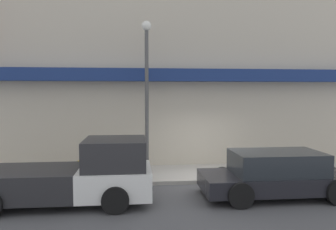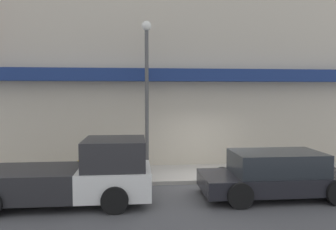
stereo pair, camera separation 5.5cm
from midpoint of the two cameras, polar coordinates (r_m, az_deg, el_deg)
name	(u,v)px [view 2 (the right image)]	position (r m, az deg, el deg)	size (l,w,h in m)	color
ground_plane	(211,184)	(11.64, 7.59, -11.83)	(80.00, 80.00, 0.00)	#4C4C4F
sidewalk	(203,173)	(12.83, 6.28, -10.04)	(36.00, 2.56, 0.13)	#ADA89E
building	(192,41)	(15.36, 4.22, 12.81)	(19.80, 3.80, 11.10)	#BCB29E
pickup_truck	(74,175)	(9.81, -15.92, -10.08)	(5.07, 2.14, 1.83)	white
parked_car	(276,174)	(10.56, 18.48, -9.80)	(4.54, 2.02, 1.38)	black
fire_hydrant	(80,170)	(11.86, -15.02, -9.25)	(0.21, 0.21, 0.69)	yellow
street_lamp	(147,79)	(12.30, -3.60, 6.29)	(0.36, 0.36, 5.67)	#4C4C4C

